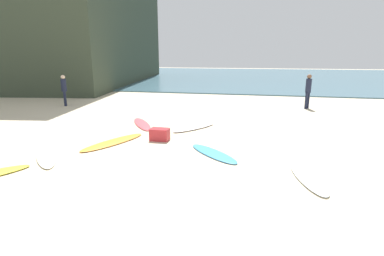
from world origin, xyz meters
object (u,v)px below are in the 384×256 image
beachgoer_mid (64,89)px  surfboard_6 (113,142)px  surfboard_1 (194,127)px  surfboard_2 (213,153)px  surfboard_3 (46,155)px  beach_cooler (160,134)px  surfboard_4 (308,178)px  surfboard_5 (142,124)px  beachgoer_near (308,90)px

beachgoer_mid → surfboard_6: bearing=-170.4°
surfboard_1 → surfboard_6: surfboard_1 is taller
surfboard_6 → beachgoer_mid: beachgoer_mid is taller
surfboard_2 → beachgoer_mid: bearing=100.9°
surfboard_1 → beachgoer_mid: beachgoer_mid is taller
surfboard_3 → beach_cooler: size_ratio=3.89×
surfboard_4 → surfboard_5: bearing=-48.4°
surfboard_1 → beachgoer_mid: size_ratio=1.22×
surfboard_1 → beach_cooler: size_ratio=3.42×
beachgoer_near → beach_cooler: beachgoer_near is taller
surfboard_2 → beachgoer_mid: (-9.17, 6.34, 0.90)m
surfboard_4 → beachgoer_near: beachgoer_near is taller
surfboard_2 → surfboard_4: (2.34, -1.22, 0.00)m
surfboard_3 → surfboard_6: 1.99m
surfboard_2 → beach_cooler: (-1.92, 1.02, 0.17)m
beachgoer_near → beach_cooler: size_ratio=2.95×
surfboard_4 → beachgoer_near: 9.64m
surfboard_5 → beach_cooler: beach_cooler is taller
surfboard_5 → beachgoer_near: 8.82m
surfboard_4 → surfboard_6: bearing=-28.0°
surfboard_3 → surfboard_6: bearing=-169.3°
surfboard_2 → beachgoer_near: bearing=21.7°
beach_cooler → beachgoer_mid: bearing=143.7°
surfboard_1 → surfboard_4: (3.50, -4.03, -0.01)m
surfboard_6 → surfboard_2: bearing=14.9°
surfboard_5 → surfboard_1: bearing=142.7°
surfboard_3 → beachgoer_near: size_ratio=1.32×
surfboard_2 → surfboard_3: surfboard_3 is taller
surfboard_3 → beachgoer_near: bearing=-172.0°
surfboard_2 → surfboard_6: (-3.27, 0.40, 0.00)m
surfboard_5 → surfboard_6: (0.07, -2.59, 0.00)m
beachgoer_mid → beach_cooler: 9.02m
surfboard_3 → surfboard_4: size_ratio=1.22×
surfboard_5 → beachgoer_mid: bearing=-62.5°
beachgoer_mid → beach_cooler: (7.25, -5.32, -0.73)m
surfboard_3 → beachgoer_mid: (-4.67, 7.50, 0.90)m
surfboard_6 → surfboard_5: bearing=113.5°
surfboard_1 → surfboard_2: (1.16, -2.81, -0.01)m
beachgoer_near → surfboard_5: bearing=-20.0°
surfboard_6 → beachgoer_mid: size_ratio=1.46×
surfboard_2 → beachgoer_near: (3.66, 8.27, 0.96)m
surfboard_3 → beach_cooler: beach_cooler is taller
surfboard_1 → surfboard_4: size_ratio=1.07×
surfboard_3 → surfboard_4: (6.83, -0.06, 0.00)m
beach_cooler → surfboard_4: bearing=-27.7°
surfboard_4 → beach_cooler: size_ratio=3.19×
surfboard_3 → surfboard_5: size_ratio=0.99×
surfboard_4 → beachgoer_mid: bearing=-45.1°
surfboard_4 → beachgoer_near: (1.33, 9.50, 0.96)m
beachgoer_mid → beach_cooler: bearing=-161.5°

